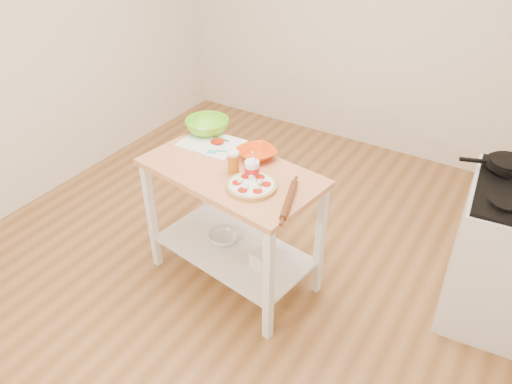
{
  "coord_description": "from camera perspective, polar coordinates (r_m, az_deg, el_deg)",
  "views": [
    {
      "loc": [
        1.56,
        -2.29,
        2.53
      ],
      "look_at": [
        0.21,
        -0.13,
        0.79
      ],
      "focal_mm": 35.0,
      "sensor_mm": 36.0,
      "label": 1
    }
  ],
  "objects": [
    {
      "name": "beer_pint",
      "position": [
        3.03,
        -2.61,
        3.39
      ],
      "size": [
        0.07,
        0.07,
        0.15
      ],
      "color": "#B55F13",
      "rests_on": "prep_island"
    },
    {
      "name": "spatula",
      "position": [
        3.27,
        -4.39,
        4.63
      ],
      "size": [
        0.14,
        0.09,
        0.01
      ],
      "rotation": [
        0.0,
        0.0,
        0.32
      ],
      "color": "#3EBDBE",
      "rests_on": "cutting_board"
    },
    {
      "name": "knife",
      "position": [
        3.47,
        -5.58,
        6.44
      ],
      "size": [
        0.27,
        0.03,
        0.01
      ],
      "rotation": [
        0.0,
        0.0,
        0.0
      ],
      "color": "silver",
      "rests_on": "cutting_board"
    },
    {
      "name": "pizza",
      "position": [
        2.92,
        -0.51,
        0.78
      ],
      "size": [
        0.3,
        0.3,
        0.05
      ],
      "rotation": [
        0.0,
        0.0,
        0.19
      ],
      "color": "tan",
      "rests_on": "prep_island"
    },
    {
      "name": "rolling_pin",
      "position": [
        2.8,
        3.79,
        -0.91
      ],
      "size": [
        0.15,
        0.35,
        0.04
      ],
      "primitive_type": "cylinder",
      "rotation": [
        1.57,
        0.0,
        0.32
      ],
      "color": "#622F16",
      "rests_on": "prep_island"
    },
    {
      "name": "skillet",
      "position": [
        3.37,
        26.8,
        2.87
      ],
      "size": [
        0.4,
        0.26,
        0.03
      ],
      "rotation": [
        0.0,
        0.0,
        0.34
      ],
      "color": "black",
      "rests_on": "gas_stove"
    },
    {
      "name": "shelf_bin",
      "position": [
        3.31,
        0.55,
        -7.71
      ],
      "size": [
        0.13,
        0.13,
        0.11
      ],
      "primitive_type": "cube",
      "rotation": [
        0.0,
        0.0,
        -0.15
      ],
      "color": "white",
      "rests_on": "prep_island"
    },
    {
      "name": "shelf_glass_bowl",
      "position": [
        3.53,
        -3.72,
        -5.16
      ],
      "size": [
        0.22,
        0.22,
        0.07
      ],
      "primitive_type": "imported",
      "rotation": [
        0.0,
        0.0,
        -0.01
      ],
      "color": "silver",
      "rests_on": "prep_island"
    },
    {
      "name": "green_bowl",
      "position": [
        3.53,
        -5.59,
        7.52
      ],
      "size": [
        0.37,
        0.37,
        0.1
      ],
      "primitive_type": "imported",
      "rotation": [
        0.0,
        0.0,
        0.27
      ],
      "color": "#6BD21B",
      "rests_on": "prep_island"
    },
    {
      "name": "prep_island",
      "position": [
        3.24,
        -2.76,
        -1.25
      ],
      "size": [
        1.22,
        0.78,
        0.9
      ],
      "rotation": [
        0.0,
        0.0,
        -0.15
      ],
      "color": "tan",
      "rests_on": "ground"
    },
    {
      "name": "orange_bowl",
      "position": [
        3.21,
        0.09,
        4.42
      ],
      "size": [
        0.32,
        0.32,
        0.06
      ],
      "primitive_type": "imported",
      "rotation": [
        0.0,
        0.0,
        -0.49
      ],
      "color": "#F54608",
      "rests_on": "prep_island"
    },
    {
      "name": "gas_stove",
      "position": [
        3.47,
        27.11,
        -6.52
      ],
      "size": [
        0.72,
        0.81,
        1.11
      ],
      "rotation": [
        0.0,
        0.0,
        0.1
      ],
      "color": "white",
      "rests_on": "ground"
    },
    {
      "name": "yogurt_tub",
      "position": [
        3.0,
        -0.46,
        2.63
      ],
      "size": [
        0.09,
        0.09,
        0.19
      ],
      "color": "white",
      "rests_on": "prep_island"
    },
    {
      "name": "room_shell",
      "position": [
        3.01,
        -2.19,
        11.19
      ],
      "size": [
        4.04,
        4.54,
        2.74
      ],
      "color": "#996738",
      "rests_on": "ground"
    },
    {
      "name": "cutting_board",
      "position": [
        3.4,
        -5.13,
        5.63
      ],
      "size": [
        0.41,
        0.31,
        0.04
      ],
      "rotation": [
        0.0,
        0.0,
        0.03
      ],
      "color": "white",
      "rests_on": "prep_island"
    }
  ]
}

